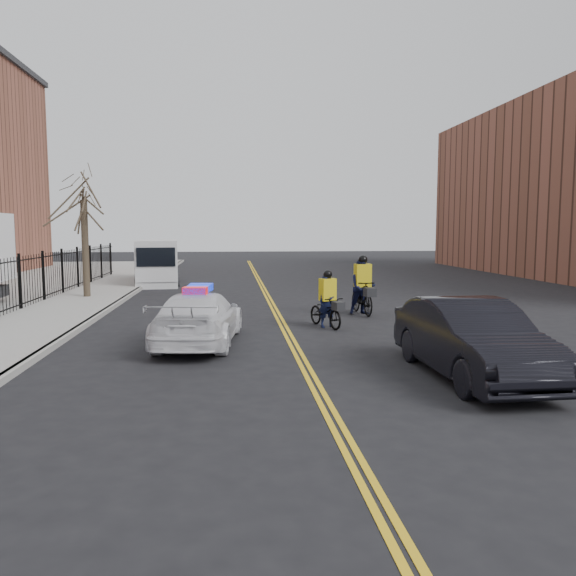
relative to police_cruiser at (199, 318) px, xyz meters
The scene contains 12 objects.
ground 2.53m from the police_cruiser, ahead, with size 120.00×120.00×0.00m, color black.
center_line_left 8.02m from the police_cruiser, 73.05° to the left, with size 0.10×60.00×0.01m, color gold.
center_line_right 8.07m from the police_cruiser, 71.96° to the left, with size 0.10×60.00×0.01m, color gold.
sidewalk 9.21m from the police_cruiser, 123.65° to the left, with size 3.00×60.00×0.15m, color gray.
curb 8.47m from the police_cruiser, 115.15° to the left, with size 0.20×60.00×0.15m, color gray.
iron_fence 10.10m from the police_cruiser, 130.75° to the left, with size 0.12×28.00×2.00m, color black, non-canonical shape.
street_tree 11.32m from the police_cruiser, 118.28° to the left, with size 3.20×3.20×4.80m.
police_cruiser is the anchor object (origin of this frame).
dark_sedan 6.78m from the police_cruiser, 34.55° to the right, with size 1.65×4.72×1.56m, color black.
cargo_van 16.35m from the police_cruiser, 100.83° to the left, with size 2.59×5.82×2.37m.
cyclist_near 4.30m from the police_cruiser, 29.90° to the left, with size 1.20×1.87×1.73m.
cyclist_far 7.03m from the police_cruiser, 40.28° to the left, with size 0.99×2.09×2.06m.
Camera 1 is at (-1.55, -14.05, 2.96)m, focal length 35.00 mm.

